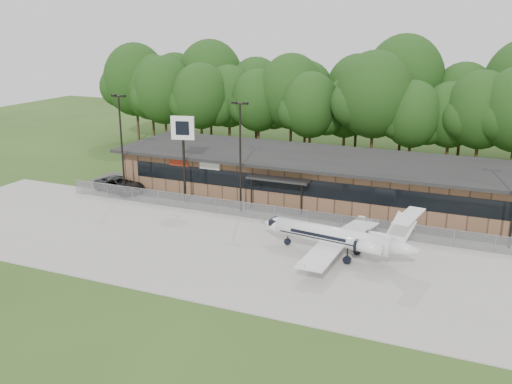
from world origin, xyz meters
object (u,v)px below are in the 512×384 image
at_px(terminal, 317,176).
at_px(suv, 120,185).
at_px(pole_sign, 183,137).
at_px(business_jet, 338,238).

distance_m(terminal, suv, 20.35).
xyz_separation_m(suv, pole_sign, (8.09, -0.52, 5.72)).
xyz_separation_m(terminal, pole_sign, (-11.10, -7.14, 4.34)).
distance_m(business_jet, suv, 26.55).
height_order(terminal, pole_sign, pole_sign).
xyz_separation_m(terminal, business_jet, (6.21, -14.31, -0.62)).
relative_size(business_jet, pole_sign, 1.51).
relative_size(business_jet, suv, 2.24).
bearing_deg(terminal, pole_sign, -147.24).
bearing_deg(pole_sign, business_jet, -36.59).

